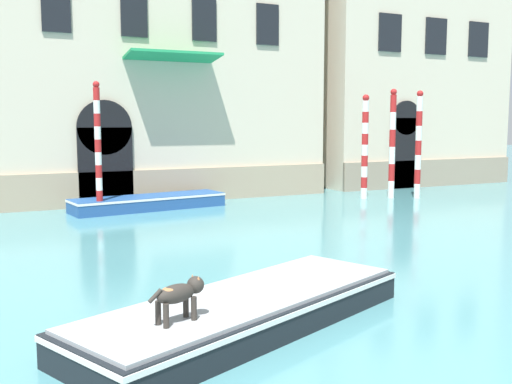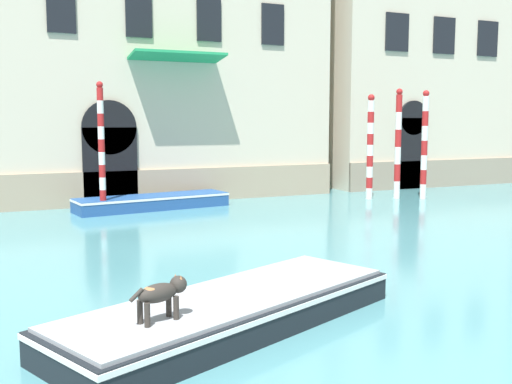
{
  "view_description": "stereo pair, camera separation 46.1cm",
  "coord_description": "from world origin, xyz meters",
  "px_view_note": "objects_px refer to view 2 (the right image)",
  "views": [
    {
      "loc": [
        -6.33,
        -2.22,
        3.3
      ],
      "look_at": [
        1.28,
        13.6,
        1.2
      ],
      "focal_mm": 42.0,
      "sensor_mm": 36.0,
      "label": 1
    },
    {
      "loc": [
        -5.91,
        -2.42,
        3.3
      ],
      "look_at": [
        1.28,
        13.6,
        1.2
      ],
      "focal_mm": 42.0,
      "sensor_mm": 36.0,
      "label": 2
    }
  ],
  "objects_px": {
    "boat_moored_near_palazzo": "(153,202)",
    "mooring_pole_3": "(102,148)",
    "boat_foreground": "(232,310)",
    "mooring_pole_0": "(398,143)",
    "dog_on_deck": "(162,293)",
    "mooring_pole_4": "(370,147)",
    "mooring_pole_2": "(424,144)"
  },
  "relations": [
    {
      "from": "mooring_pole_0",
      "to": "mooring_pole_3",
      "type": "distance_m",
      "value": 12.25
    },
    {
      "from": "boat_foreground",
      "to": "mooring_pole_2",
      "type": "distance_m",
      "value": 17.7
    },
    {
      "from": "mooring_pole_4",
      "to": "mooring_pole_2",
      "type": "bearing_deg",
      "value": -22.19
    },
    {
      "from": "boat_foreground",
      "to": "dog_on_deck",
      "type": "xyz_separation_m",
      "value": [
        -1.35,
        -0.77,
        0.65
      ]
    },
    {
      "from": "mooring_pole_2",
      "to": "dog_on_deck",
      "type": "bearing_deg",
      "value": -140.23
    },
    {
      "from": "dog_on_deck",
      "to": "boat_moored_near_palazzo",
      "type": "relative_size",
      "value": 0.15
    },
    {
      "from": "boat_moored_near_palazzo",
      "to": "mooring_pole_3",
      "type": "height_order",
      "value": "mooring_pole_3"
    },
    {
      "from": "boat_moored_near_palazzo",
      "to": "dog_on_deck",
      "type": "bearing_deg",
      "value": -111.74
    },
    {
      "from": "boat_moored_near_palazzo",
      "to": "mooring_pole_4",
      "type": "bearing_deg",
      "value": -13.62
    },
    {
      "from": "mooring_pole_2",
      "to": "mooring_pole_3",
      "type": "relative_size",
      "value": 0.98
    },
    {
      "from": "boat_foreground",
      "to": "mooring_pole_4",
      "type": "height_order",
      "value": "mooring_pole_4"
    },
    {
      "from": "boat_foreground",
      "to": "mooring_pole_2",
      "type": "bearing_deg",
      "value": 18.14
    },
    {
      "from": "boat_moored_near_palazzo",
      "to": "mooring_pole_0",
      "type": "bearing_deg",
      "value": -14.68
    },
    {
      "from": "dog_on_deck",
      "to": "mooring_pole_4",
      "type": "height_order",
      "value": "mooring_pole_4"
    },
    {
      "from": "boat_foreground",
      "to": "dog_on_deck",
      "type": "height_order",
      "value": "dog_on_deck"
    },
    {
      "from": "mooring_pole_2",
      "to": "mooring_pole_3",
      "type": "distance_m",
      "value": 13.22
    },
    {
      "from": "boat_foreground",
      "to": "mooring_pole_0",
      "type": "distance_m",
      "value": 17.39
    },
    {
      "from": "mooring_pole_0",
      "to": "mooring_pole_3",
      "type": "height_order",
      "value": "mooring_pole_3"
    },
    {
      "from": "mooring_pole_3",
      "to": "dog_on_deck",
      "type": "bearing_deg",
      "value": -96.51
    },
    {
      "from": "boat_foreground",
      "to": "mooring_pole_3",
      "type": "xyz_separation_m",
      "value": [
        0.17,
        12.54,
        2.05
      ]
    },
    {
      "from": "mooring_pole_2",
      "to": "mooring_pole_0",
      "type": "bearing_deg",
      "value": 149.36
    },
    {
      "from": "dog_on_deck",
      "to": "mooring_pole_2",
      "type": "relative_size",
      "value": 0.19
    },
    {
      "from": "mooring_pole_4",
      "to": "boat_moored_near_palazzo",
      "type": "bearing_deg",
      "value": 174.24
    },
    {
      "from": "mooring_pole_3",
      "to": "mooring_pole_4",
      "type": "bearing_deg",
      "value": -1.12
    },
    {
      "from": "boat_foreground",
      "to": "mooring_pole_0",
      "type": "bearing_deg",
      "value": 21.57
    },
    {
      "from": "boat_moored_near_palazzo",
      "to": "mooring_pole_3",
      "type": "bearing_deg",
      "value": -168.02
    },
    {
      "from": "mooring_pole_2",
      "to": "boat_moored_near_palazzo",
      "type": "bearing_deg",
      "value": 170.96
    },
    {
      "from": "boat_moored_near_palazzo",
      "to": "mooring_pole_2",
      "type": "xyz_separation_m",
      "value": [
        11.23,
        -1.79,
        2.03
      ]
    },
    {
      "from": "mooring_pole_4",
      "to": "mooring_pole_3",
      "type": "bearing_deg",
      "value": 178.88
    },
    {
      "from": "boat_moored_near_palazzo",
      "to": "mooring_pole_3",
      "type": "distance_m",
      "value": 2.92
    },
    {
      "from": "dog_on_deck",
      "to": "mooring_pole_2",
      "type": "height_order",
      "value": "mooring_pole_2"
    },
    {
      "from": "mooring_pole_2",
      "to": "mooring_pole_4",
      "type": "relative_size",
      "value": 1.04
    }
  ]
}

